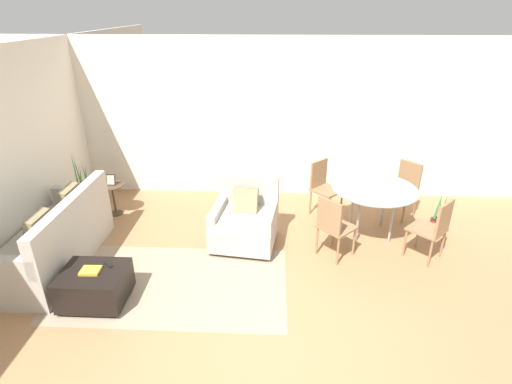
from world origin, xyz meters
TOP-DOWN VIEW (x-y plane):
  - ground_plane at (0.00, 0.00)m, footprint 20.00×20.00m
  - wall_back at (0.00, 3.61)m, footprint 12.00×0.06m
  - wall_left at (-3.33, 1.50)m, footprint 0.06×12.00m
  - area_rug at (-1.14, 0.82)m, footprint 2.82×1.61m
  - couch at (-2.78, 1.19)m, footprint 0.86×1.97m
  - armchair at (-0.31, 1.83)m, footprint 0.98×0.97m
  - ottoman at (-1.96, 0.45)m, footprint 0.73×0.62m
  - book_stack at (-1.97, 0.45)m, footprint 0.22×0.18m
  - tv_remote_primary at (-1.82, 0.59)m, footprint 0.14×0.13m
  - potted_plant at (-2.97, 2.52)m, footprint 0.33×0.33m
  - side_table at (-2.54, 2.61)m, footprint 0.40×0.40m
  - picture_frame at (-2.54, 2.61)m, footprint 0.14×0.07m
  - dining_table at (1.56, 2.18)m, footprint 1.24×1.24m
  - dining_chair_near_left at (0.90, 1.52)m, footprint 0.59×0.59m
  - dining_chair_near_right at (2.23, 1.52)m, footprint 0.59×0.59m
  - dining_chair_far_left at (0.90, 2.84)m, footprint 0.59×0.59m
  - dining_chair_far_right at (2.23, 2.84)m, footprint 0.59×0.59m
  - potted_plant_small at (2.61, 2.26)m, footprint 0.23×0.23m

SIDE VIEW (x-z plane):
  - ground_plane at x=0.00m, z-range 0.00..0.00m
  - area_rug at x=-1.14m, z-range 0.00..0.01m
  - potted_plant_small at x=2.61m, z-range -0.17..0.51m
  - ottoman at x=-1.96m, z-range 0.02..0.44m
  - potted_plant at x=-2.97m, z-range -0.34..0.82m
  - couch at x=-2.78m, z-range -0.15..0.81m
  - armchair at x=-0.31m, z-range -0.11..0.82m
  - side_table at x=-2.54m, z-range 0.11..0.64m
  - tv_remote_primary at x=-1.82m, z-range 0.42..0.43m
  - book_stack at x=-1.97m, z-range 0.42..0.45m
  - dining_chair_near_left at x=0.90m, z-range 0.07..0.97m
  - dining_chair_near_right at x=2.23m, z-range 0.07..0.97m
  - dining_chair_far_left at x=0.90m, z-range 0.07..0.97m
  - dining_chair_far_right at x=2.23m, z-range 0.07..0.97m
  - picture_frame at x=-2.54m, z-range 0.53..0.70m
  - dining_table at x=1.56m, z-range 0.31..1.07m
  - wall_back at x=0.00m, z-range 0.00..2.75m
  - wall_left at x=-3.33m, z-range 0.00..2.75m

